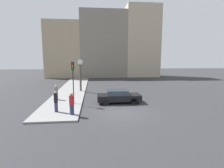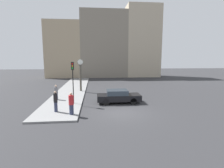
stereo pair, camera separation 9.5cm
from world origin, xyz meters
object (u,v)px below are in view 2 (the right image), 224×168
(pedestrian_grey_jacket, at_px, (56,92))
(pedestrian_red_top, at_px, (71,104))
(pedestrian_black_jacket, at_px, (56,101))
(street_clock, at_px, (81,75))
(traffic_light_near, at_px, (73,74))
(sedan_car, at_px, (118,96))

(pedestrian_grey_jacket, relative_size, pedestrian_red_top, 0.91)
(pedestrian_black_jacket, bearing_deg, pedestrian_red_top, -30.88)
(pedestrian_black_jacket, bearing_deg, street_clock, 81.59)
(traffic_light_near, height_order, street_clock, street_clock)
(sedan_car, xyz_separation_m, pedestrian_red_top, (-4.31, -3.78, 0.33))
(sedan_car, bearing_deg, traffic_light_near, -175.42)
(traffic_light_near, xyz_separation_m, pedestrian_grey_jacket, (-2.07, 1.86, -2.12))
(traffic_light_near, height_order, pedestrian_grey_jacket, traffic_light_near)
(street_clock, xyz_separation_m, pedestrian_red_top, (0.02, -10.14, -1.31))
(street_clock, bearing_deg, pedestrian_black_jacket, -98.41)
(traffic_light_near, bearing_deg, pedestrian_red_top, -86.17)
(traffic_light_near, relative_size, street_clock, 0.95)
(pedestrian_grey_jacket, height_order, pedestrian_red_top, pedestrian_red_top)
(pedestrian_grey_jacket, relative_size, pedestrian_black_jacket, 0.91)
(pedestrian_grey_jacket, xyz_separation_m, pedestrian_red_top, (2.30, -5.27, 0.08))
(street_clock, bearing_deg, pedestrian_red_top, -89.87)
(traffic_light_near, relative_size, pedestrian_red_top, 2.30)
(sedan_car, xyz_separation_m, pedestrian_black_jacket, (-5.71, -2.94, 0.34))
(street_clock, bearing_deg, traffic_light_near, -91.75)
(pedestrian_black_jacket, bearing_deg, sedan_car, 27.29)
(sedan_car, relative_size, pedestrian_grey_jacket, 2.75)
(street_clock, height_order, pedestrian_black_jacket, street_clock)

